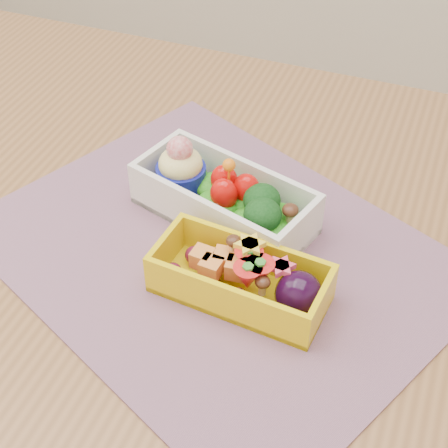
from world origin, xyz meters
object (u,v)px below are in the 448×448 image
(table, at_px, (208,313))
(placemat, at_px, (215,253))
(bento_yellow, at_px, (244,278))
(bento_white, at_px, (223,197))

(table, distance_m, placemat, 0.10)
(placemat, bearing_deg, bento_yellow, -43.84)
(table, bearing_deg, bento_yellow, -38.66)
(placemat, height_order, bento_white, bento_white)
(bento_yellow, bearing_deg, placemat, 141.20)
(table, distance_m, bento_yellow, 0.15)
(placemat, relative_size, bento_yellow, 2.67)
(table, height_order, bento_white, bento_white)
(placemat, distance_m, bento_white, 0.06)
(table, bearing_deg, placemat, -5.24)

